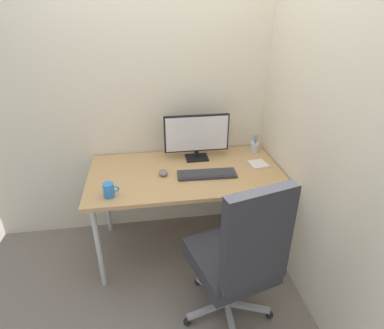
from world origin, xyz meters
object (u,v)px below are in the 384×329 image
object	(u,v)px
coffee_mug	(109,190)
monitor	(197,135)
keyboard	(207,174)
mouse	(163,173)
office_chair	(238,256)
notebook	(258,164)
pen_holder	(255,147)

from	to	relation	value
coffee_mug	monitor	bearing A→B (deg)	36.21
keyboard	mouse	bearing A→B (deg)	169.36
office_chair	keyboard	distance (m)	0.73
office_chair	keyboard	size ratio (longest dim) A/B	2.50
mouse	notebook	distance (m)	0.78
office_chair	notebook	world-z (taller)	office_chair
monitor	keyboard	xyz separation A→B (m)	(0.03, -0.32, -0.19)
keyboard	mouse	distance (m)	0.33
keyboard	office_chair	bearing A→B (deg)	-85.08
mouse	coffee_mug	size ratio (longest dim) A/B	0.83
monitor	coffee_mug	distance (m)	0.87
office_chair	pen_holder	distance (m)	1.17
mouse	pen_holder	bearing A→B (deg)	16.50
pen_holder	coffee_mug	distance (m)	1.33
pen_holder	notebook	distance (m)	0.27
office_chair	mouse	size ratio (longest dim) A/B	12.32
keyboard	notebook	xyz separation A→B (m)	(0.45, 0.11, -0.00)
office_chair	notebook	bearing A→B (deg)	64.41
mouse	monitor	bearing A→B (deg)	36.54
coffee_mug	mouse	bearing A→B (deg)	32.65
monitor	notebook	distance (m)	0.55
keyboard	mouse	xyz separation A→B (m)	(-0.33, 0.06, 0.01)
pen_holder	office_chair	bearing A→B (deg)	-112.40
keyboard	coffee_mug	xyz separation A→B (m)	(-0.71, -0.19, 0.04)
monitor	coffee_mug	size ratio (longest dim) A/B	4.86
monitor	notebook	xyz separation A→B (m)	(0.47, -0.21, -0.20)
mouse	coffee_mug	world-z (taller)	coffee_mug
monitor	notebook	size ratio (longest dim) A/B	3.71
monitor	pen_holder	size ratio (longest dim) A/B	3.34
office_chair	coffee_mug	world-z (taller)	office_chair
notebook	monitor	bearing A→B (deg)	148.01
notebook	pen_holder	bearing A→B (deg)	70.23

